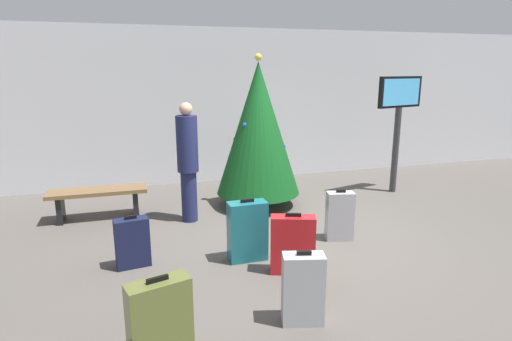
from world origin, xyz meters
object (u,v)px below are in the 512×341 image
(flight_info_kiosk, at_px, (399,110))
(suitcase_0, at_px, (340,216))
(traveller_0, at_px, (188,160))
(suitcase_3, at_px, (160,318))
(suitcase_4, at_px, (247,231))
(holiday_tree, at_px, (258,129))
(suitcase_1, at_px, (303,289))
(suitcase_2, at_px, (132,243))
(suitcase_5, at_px, (293,245))
(waiting_bench, at_px, (98,197))

(flight_info_kiosk, height_order, suitcase_0, flight_info_kiosk)
(traveller_0, bearing_deg, suitcase_3, -102.21)
(traveller_0, height_order, suitcase_4, traveller_0)
(holiday_tree, height_order, suitcase_1, holiday_tree)
(flight_info_kiosk, relative_size, suitcase_2, 3.40)
(suitcase_5, bearing_deg, traveller_0, 113.71)
(suitcase_5, bearing_deg, suitcase_4, 130.56)
(holiday_tree, distance_m, suitcase_0, 2.12)
(waiting_bench, distance_m, suitcase_2, 1.95)
(suitcase_0, bearing_deg, suitcase_3, -145.64)
(suitcase_1, xyz_separation_m, suitcase_2, (-1.50, 1.65, -0.04))
(flight_info_kiosk, distance_m, suitcase_4, 4.23)
(traveller_0, relative_size, suitcase_5, 2.52)
(waiting_bench, relative_size, suitcase_3, 2.14)
(suitcase_3, distance_m, suitcase_4, 1.90)
(holiday_tree, height_order, traveller_0, holiday_tree)
(suitcase_1, relative_size, suitcase_2, 1.12)
(suitcase_4, bearing_deg, suitcase_1, -84.58)
(suitcase_5, bearing_deg, waiting_bench, 131.47)
(suitcase_0, height_order, suitcase_3, suitcase_0)
(waiting_bench, bearing_deg, suitcase_1, -60.45)
(waiting_bench, bearing_deg, holiday_tree, -2.05)
(suitcase_1, bearing_deg, suitcase_3, -176.91)
(traveller_0, bearing_deg, holiday_tree, 18.32)
(suitcase_1, height_order, suitcase_3, suitcase_1)
(suitcase_1, bearing_deg, suitcase_0, 53.20)
(suitcase_0, relative_size, suitcase_1, 1.00)
(traveller_0, xyz_separation_m, suitcase_1, (0.63, -3.02, -0.64))
(flight_info_kiosk, xyz_separation_m, suitcase_1, (-3.36, -3.49, -1.23))
(traveller_0, bearing_deg, flight_info_kiosk, 6.73)
(waiting_bench, height_order, suitcase_1, suitcase_1)
(flight_info_kiosk, relative_size, waiting_bench, 1.47)
(suitcase_1, bearing_deg, traveller_0, 101.86)
(suitcase_0, bearing_deg, traveller_0, 144.67)
(waiting_bench, distance_m, suitcase_3, 3.67)
(suitcase_3, bearing_deg, holiday_tree, 61.36)
(holiday_tree, distance_m, waiting_bench, 2.79)
(suitcase_2, bearing_deg, waiting_bench, 104.76)
(waiting_bench, relative_size, suitcase_1, 2.07)
(suitcase_5, bearing_deg, suitcase_2, 158.74)
(traveller_0, distance_m, suitcase_0, 2.41)
(flight_info_kiosk, xyz_separation_m, suitcase_2, (-4.87, -1.85, -1.27))
(suitcase_3, bearing_deg, suitcase_1, 3.09)
(traveller_0, height_order, suitcase_5, traveller_0)
(suitcase_3, xyz_separation_m, suitcase_4, (1.17, 1.50, 0.04))
(traveller_0, xyz_separation_m, suitcase_3, (-0.67, -3.09, -0.65))
(holiday_tree, bearing_deg, traveller_0, -161.68)
(traveller_0, relative_size, suitcase_2, 2.86)
(holiday_tree, xyz_separation_m, traveller_0, (-1.25, -0.41, -0.36))
(holiday_tree, height_order, suitcase_0, holiday_tree)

